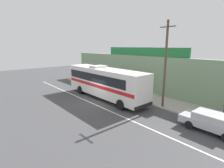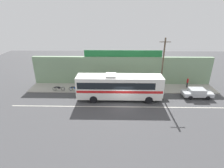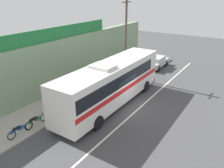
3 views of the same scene
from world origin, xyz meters
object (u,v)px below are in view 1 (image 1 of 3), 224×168
(motorcycle_green, at_px, (90,82))
(motorcycle_blue, at_px, (95,83))
(parked_car, at_px, (211,122))
(pedestrian_near_shop, at_px, (125,83))
(pedestrian_far_left, at_px, (107,81))
(utility_pole, at_px, (165,64))
(intercity_bus, at_px, (104,81))
(motorcycle_red, at_px, (81,79))

(motorcycle_green, relative_size, motorcycle_blue, 1.00)
(parked_car, height_order, pedestrian_near_shop, pedestrian_near_shop)
(pedestrian_far_left, bearing_deg, utility_pole, -5.37)
(intercity_bus, height_order, motorcycle_red, intercity_bus)
(utility_pole, xyz_separation_m, pedestrian_far_left, (-9.88, 0.93, -3.28))
(motorcycle_blue, bearing_deg, utility_pole, -0.69)
(motorcycle_red, bearing_deg, utility_pole, -0.34)
(parked_car, xyz_separation_m, pedestrian_far_left, (-14.91, 2.50, 0.39))
(utility_pole, relative_size, motorcycle_green, 4.39)
(motorcycle_red, bearing_deg, intercity_bus, -14.72)
(utility_pole, distance_m, motorcycle_green, 13.91)
(motorcycle_red, bearing_deg, pedestrian_near_shop, 10.96)
(utility_pole, xyz_separation_m, pedestrian_near_shop, (-7.20, 1.78, -3.35))
(intercity_bus, relative_size, motorcycle_blue, 6.34)
(motorcycle_blue, bearing_deg, pedestrian_near_shop, 18.63)
(parked_car, height_order, pedestrian_far_left, pedestrian_far_left)
(motorcycle_blue, bearing_deg, motorcycle_red, -179.24)
(intercity_bus, xyz_separation_m, motorcycle_red, (-9.44, 2.48, -1.50))
(intercity_bus, bearing_deg, motorcycle_green, 160.07)
(parked_car, height_order, motorcycle_blue, parked_car)
(motorcycle_blue, bearing_deg, pedestrian_far_left, 19.90)
(pedestrian_near_shop, bearing_deg, utility_pole, -13.85)
(motorcycle_green, height_order, motorcycle_red, same)
(intercity_bus, bearing_deg, pedestrian_near_shop, 100.27)
(intercity_bus, relative_size, utility_pole, 1.44)
(intercity_bus, distance_m, utility_pole, 7.26)
(pedestrian_far_left, height_order, pedestrian_near_shop, pedestrian_far_left)
(motorcycle_blue, bearing_deg, motorcycle_green, -178.99)
(utility_pole, distance_m, pedestrian_near_shop, 8.14)
(parked_car, relative_size, pedestrian_far_left, 2.50)
(motorcycle_blue, height_order, pedestrian_far_left, pedestrian_far_left)
(motorcycle_green, bearing_deg, utility_pole, -0.52)
(motorcycle_blue, height_order, pedestrian_near_shop, pedestrian_near_shop)
(parked_car, distance_m, motorcycle_blue, 17.16)
(motorcycle_green, bearing_deg, motorcycle_blue, 1.01)
(motorcycle_green, bearing_deg, motorcycle_red, -179.37)
(parked_car, bearing_deg, motorcycle_red, 175.46)
(motorcycle_green, height_order, pedestrian_near_shop, pedestrian_near_shop)
(utility_pole, bearing_deg, parked_car, -17.28)
(pedestrian_far_left, bearing_deg, parked_car, -9.50)
(motorcycle_red, xyz_separation_m, pedestrian_near_shop, (8.69, 1.68, 0.49))
(utility_pole, relative_size, pedestrian_near_shop, 5.20)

